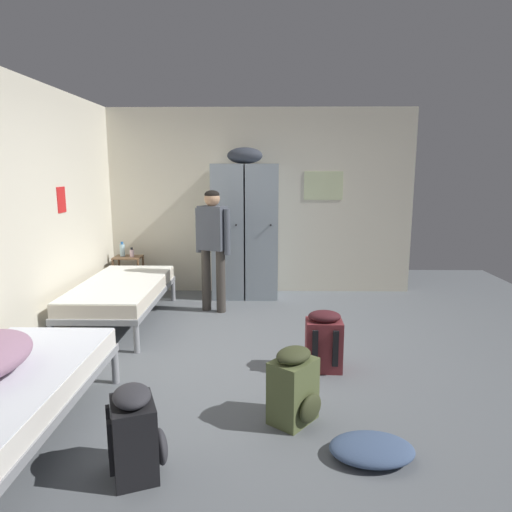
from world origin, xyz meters
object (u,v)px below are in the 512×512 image
water_bottle (122,250)px  person_traveler (213,239)px  shelf_unit (129,272)px  lotion_bottle (132,253)px  bed_left_rear (121,291)px  backpack_olive (294,387)px  clothes_pile_denim (372,449)px  backpack_maroon (324,342)px  locker_bank (245,228)px  backpack_black (136,434)px  bed_left_front (2,392)px

water_bottle → person_traveler: bearing=-27.6°
shelf_unit → lotion_bottle: size_ratio=4.19×
bed_left_rear → backpack_olive: size_ratio=3.45×
shelf_unit → water_bottle: water_bottle is taller
lotion_bottle → clothes_pile_denim: (2.53, -3.68, -0.57)m
backpack_maroon → locker_bank: bearing=108.2°
backpack_black → person_traveler: bearing=88.1°
shelf_unit → person_traveler: person_traveler is taller
lotion_bottle → backpack_black: 4.03m
bed_left_front → water_bottle: water_bottle is taller
lotion_bottle → backpack_olive: 3.88m
water_bottle → backpack_black: water_bottle is taller
lotion_bottle → backpack_olive: size_ratio=0.25×
bed_left_front → clothes_pile_denim: (2.35, -0.07, -0.32)m
backpack_black → clothes_pile_denim: bearing=7.3°
shelf_unit → backpack_olive: shelf_unit is taller
bed_left_front → backpack_black: backpack_black is taller
shelf_unit → bed_left_rear: shelf_unit is taller
locker_bank → backpack_black: (-0.48, -3.92, -0.71)m
lotion_bottle → bed_left_front: bearing=-87.1°
bed_left_rear → bed_left_front: 2.50m
locker_bank → bed_left_rear: 1.92m
locker_bank → shelf_unit: size_ratio=3.63×
locker_bank → backpack_black: size_ratio=3.76×
water_bottle → backpack_maroon: 3.54m
shelf_unit → backpack_maroon: bearing=-44.6°
water_bottle → clothes_pile_denim: 4.64m
backpack_maroon → clothes_pile_denim: (0.14, -1.30, -0.20)m
bed_left_rear → clothes_pile_denim: bed_left_rear is taller
lotion_bottle → backpack_black: (1.10, -3.86, -0.37)m
person_traveler → backpack_maroon: size_ratio=2.78×
shelf_unit → backpack_black: (1.17, -3.90, -0.09)m
water_bottle → lotion_bottle: size_ratio=1.51×
backpack_maroon → clothes_pile_denim: backpack_maroon is taller
backpack_olive → water_bottle: bearing=123.7°
locker_bank → shelf_unit: (-1.65, -0.02, -0.62)m
lotion_bottle → backpack_olive: (2.07, -3.26, -0.37)m
backpack_maroon → bed_left_front: bearing=-150.9°
backpack_black → backpack_maroon: size_ratio=1.00×
lotion_bottle → clothes_pile_denim: lotion_bottle is taller
locker_bank → water_bottle: locker_bank is taller
water_bottle → lotion_bottle: (0.15, -0.06, -0.03)m
water_bottle → lotion_bottle: bearing=-21.8°
person_traveler → backpack_black: (-0.11, -3.21, -0.66)m
person_traveler → backpack_black: 3.28m
shelf_unit → backpack_maroon: shelf_unit is taller
bed_left_rear → water_bottle: 1.25m
water_bottle → bed_left_rear: bearing=-74.2°
water_bottle → backpack_olive: size_ratio=0.37×
backpack_black → backpack_olive: 1.13m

